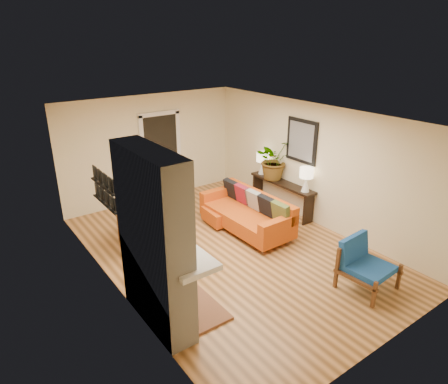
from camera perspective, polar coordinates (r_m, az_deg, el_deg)
The scene contains 10 objects.
room_shell at distance 9.70m, azimuth -5.57°, elevation 5.64°, with size 6.50×6.50×6.50m.
fireplace at distance 5.58m, azimuth -9.56°, elevation -7.39°, with size 1.09×1.68×2.60m.
sofa at distance 8.50m, azimuth 3.58°, elevation -2.94°, with size 0.95×2.17×0.85m.
ottoman at distance 8.81m, azimuth -0.29°, elevation -3.22°, with size 0.73×0.73×0.35m.
blue_chair at distance 7.01m, azimuth 19.26°, elevation -9.33°, with size 0.85×0.84×0.84m.
dining_table at distance 7.89m, azimuth -11.93°, elevation -4.13°, with size 0.69×1.54×0.82m.
console_table at distance 9.34m, azimuth 8.27°, elevation 0.58°, with size 0.34×1.85×0.72m.
lamp_near at distance 8.72m, azimuth 11.67°, elevation 2.16°, with size 0.30×0.30×0.54m.
lamp_far at distance 9.68m, azimuth 5.52°, elevation 4.51°, with size 0.30×0.30×0.54m.
houseplant at distance 9.34m, azimuth 7.13°, elevation 4.67°, with size 0.85×0.74×0.95m, color #1E5919.
Camera 1 is at (-4.07, -5.42, 3.95)m, focal length 32.00 mm.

